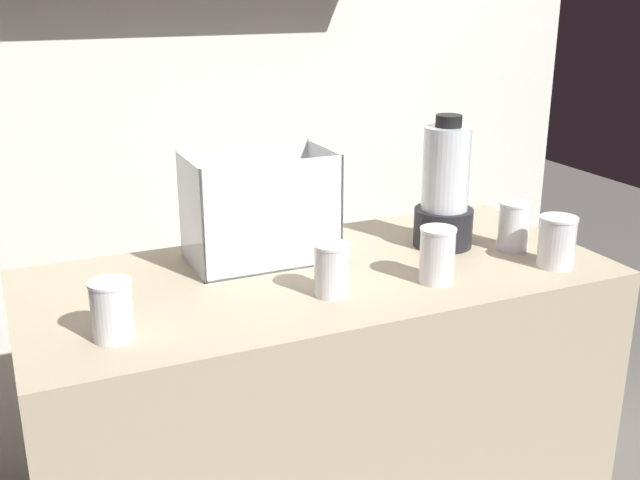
# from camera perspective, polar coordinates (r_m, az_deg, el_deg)

# --- Properties ---
(counter) EXTENTS (1.40, 0.64, 0.90)m
(counter) POSITION_cam_1_polar(r_m,az_deg,el_deg) (2.03, -0.00, -14.27)
(counter) COLOR tan
(counter) RESTS_ON ground_plane
(back_wall_unit) EXTENTS (2.60, 0.24, 2.50)m
(back_wall_unit) POSITION_cam_1_polar(r_m,az_deg,el_deg) (2.44, -7.64, 11.66)
(back_wall_unit) COLOR silver
(back_wall_unit) RESTS_ON ground_plane
(carrot_display_bin) EXTENTS (0.35, 0.21, 0.27)m
(carrot_display_bin) POSITION_cam_1_polar(r_m,az_deg,el_deg) (1.88, -4.78, 0.95)
(carrot_display_bin) COLOR white
(carrot_display_bin) RESTS_ON counter
(blender_pitcher) EXTENTS (0.15, 0.15, 0.34)m
(blender_pitcher) POSITION_cam_1_polar(r_m,az_deg,el_deg) (1.99, 9.32, 3.48)
(blender_pitcher) COLOR black
(blender_pitcher) RESTS_ON counter
(juice_cup_beet_far_left) EXTENTS (0.08, 0.08, 0.12)m
(juice_cup_beet_far_left) POSITION_cam_1_polar(r_m,az_deg,el_deg) (1.53, -15.28, -5.24)
(juice_cup_beet_far_left) COLOR white
(juice_cup_beet_far_left) RESTS_ON counter
(juice_cup_mango_left) EXTENTS (0.08, 0.08, 0.12)m
(juice_cup_mango_left) POSITION_cam_1_polar(r_m,az_deg,el_deg) (1.68, 0.89, -2.40)
(juice_cup_mango_left) COLOR white
(juice_cup_mango_left) RESTS_ON counter
(juice_cup_carrot_middle) EXTENTS (0.08, 0.08, 0.13)m
(juice_cup_carrot_middle) POSITION_cam_1_polar(r_m,az_deg,el_deg) (1.77, 8.74, -1.36)
(juice_cup_carrot_middle) COLOR white
(juice_cup_carrot_middle) RESTS_ON counter
(juice_cup_mango_right) EXTENTS (0.08, 0.08, 0.13)m
(juice_cup_mango_right) POSITION_cam_1_polar(r_m,az_deg,el_deg) (2.02, 14.28, 0.81)
(juice_cup_mango_right) COLOR white
(juice_cup_mango_right) RESTS_ON counter
(juice_cup_orange_far_right) EXTENTS (0.09, 0.09, 0.13)m
(juice_cup_orange_far_right) POSITION_cam_1_polar(r_m,az_deg,el_deg) (1.93, 17.27, -0.29)
(juice_cup_orange_far_right) COLOR white
(juice_cup_orange_far_right) RESTS_ON counter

